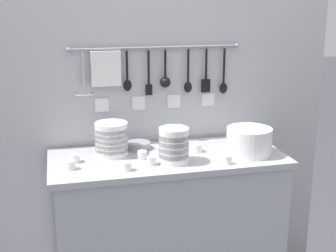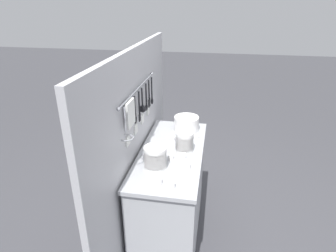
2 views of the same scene
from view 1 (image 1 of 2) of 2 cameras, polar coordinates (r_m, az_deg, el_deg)
counter at (r=2.51m, az=-0.04°, el=-13.67°), size 1.16×0.50×0.93m
back_wall at (r=2.60m, az=-1.53°, el=-2.87°), size 1.96×0.11×1.73m
bowl_stack_short_front at (r=2.32m, az=-6.90°, el=-1.58°), size 0.16×0.16×0.17m
bowl_stack_tall_left at (r=2.20m, az=0.71°, el=-2.37°), size 0.14×0.14×0.17m
plate_stack at (r=2.35m, az=9.85°, el=-1.84°), size 0.22×0.22×0.13m
steel_mixing_bowl at (r=2.42m, az=-3.63°, el=-2.38°), size 0.12×0.12×0.04m
cup_edge_far at (r=2.19m, az=-2.03°, el=-4.23°), size 0.04×0.04×0.04m
cup_beside_plates at (r=2.26m, az=-11.24°, el=-3.87°), size 0.04×0.04×0.04m
cup_edge_near at (r=2.22m, az=7.21°, el=-4.10°), size 0.04×0.04×0.04m
cup_back_left at (r=2.18m, az=-11.80°, el=-4.68°), size 0.04×0.04×0.04m
cup_by_caddy at (r=2.37m, az=3.66°, el=-2.69°), size 0.04×0.04×0.04m
cup_mid_row at (r=2.13m, az=-5.08°, el=-4.91°), size 0.04×0.04×0.04m
cup_front_right at (r=2.27m, az=-3.17°, el=-3.53°), size 0.04×0.04×0.04m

